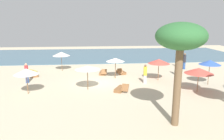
{
  "coord_description": "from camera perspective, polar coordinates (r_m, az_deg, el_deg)",
  "views": [
    {
      "loc": [
        -0.72,
        -19.58,
        5.73
      ],
      "look_at": [
        1.11,
        0.49,
        1.1
      ],
      "focal_mm": 34.24,
      "sensor_mm": 36.0,
      "label": 1
    }
  ],
  "objects": [
    {
      "name": "lounger_2",
      "position": [
        23.56,
        -2.47,
        -0.73
      ],
      "size": [
        0.87,
        1.78,
        0.67
      ],
      "color": "brown",
      "rests_on": "ground_plane"
    },
    {
      "name": "ground_plane",
      "position": [
        20.41,
        -2.99,
        -3.38
      ],
      "size": [
        60.0,
        60.0,
        0.0
      ],
      "primitive_type": "plane",
      "color": "beige"
    },
    {
      "name": "umbrella_1",
      "position": [
        18.13,
        -21.94,
        -0.37
      ],
      "size": [
        1.95,
        1.95,
        2.09
      ],
      "color": "brown",
      "rests_on": "ground_plane"
    },
    {
      "name": "umbrella_6",
      "position": [
        21.25,
        24.7,
        1.86
      ],
      "size": [
        1.92,
        1.92,
        2.3
      ],
      "color": "brown",
      "rests_on": "ground_plane"
    },
    {
      "name": "lounger_3",
      "position": [
        23.8,
        2.43,
        -0.59
      ],
      "size": [
        1.04,
        1.77,
        0.71
      ],
      "color": "brown",
      "rests_on": "ground_plane"
    },
    {
      "name": "person_1",
      "position": [
        23.8,
        17.31,
        0.71
      ],
      "size": [
        0.5,
        0.5,
        1.85
      ],
      "color": "white",
      "rests_on": "ground_plane"
    },
    {
      "name": "umbrella_5",
      "position": [
        21.5,
        0.91,
        2.75
      ],
      "size": [
        1.86,
        1.86,
        2.11
      ],
      "color": "brown",
      "rests_on": "ground_plane"
    },
    {
      "name": "umbrella_0",
      "position": [
        18.72,
        22.19,
        -0.18
      ],
      "size": [
        2.29,
        2.29,
        2.03
      ],
      "color": "olive",
      "rests_on": "ground_plane"
    },
    {
      "name": "person_3",
      "position": [
        20.14,
        8.84,
        -1.02
      ],
      "size": [
        0.41,
        0.41,
        1.81
      ],
      "color": "white",
      "rests_on": "ground_plane"
    },
    {
      "name": "palm_2",
      "position": [
        11.7,
        17.86,
        7.71
      ],
      "size": [
        2.64,
        2.64,
        5.7
      ],
      "color": "brown",
      "rests_on": "ground_plane"
    },
    {
      "name": "ocean_water",
      "position": [
        37.02,
        -4.04,
        4.05
      ],
      "size": [
        48.0,
        16.0,
        0.06
      ],
      "primitive_type": "cube",
      "color": "#476B7F",
      "rests_on": "ground_plane"
    },
    {
      "name": "umbrella_3",
      "position": [
        21.28,
        12.42,
        2.28
      ],
      "size": [
        2.13,
        2.13,
        2.13
      ],
      "color": "brown",
      "rests_on": "ground_plane"
    },
    {
      "name": "person_2",
      "position": [
        21.61,
        -21.83,
        -0.73
      ],
      "size": [
        0.35,
        0.35,
        1.9
      ],
      "color": "#2D4C8C",
      "rests_on": "ground_plane"
    },
    {
      "name": "person_4",
      "position": [
        28.26,
        17.51,
        2.47
      ],
      "size": [
        0.36,
        0.36,
        1.76
      ],
      "color": "#BF3338",
      "rests_on": "ground_plane"
    },
    {
      "name": "lounger_0",
      "position": [
        18.03,
        2.34,
        -5.03
      ],
      "size": [
        1.27,
        1.73,
        0.73
      ],
      "color": "brown",
      "rests_on": "ground_plane"
    },
    {
      "name": "umbrella_2",
      "position": [
        25.46,
        -13.39,
        4.22
      ],
      "size": [
        1.99,
        1.99,
        2.25
      ],
      "color": "brown",
      "rests_on": "ground_plane"
    },
    {
      "name": "umbrella_4",
      "position": [
        17.83,
        -6.59,
        0.63
      ],
      "size": [
        2.12,
        2.12,
        2.12
      ],
      "color": "brown",
      "rests_on": "ground_plane"
    },
    {
      "name": "surfboard",
      "position": [
        26.92,
        -20.46,
        -0.11
      ],
      "size": [
        1.69,
        1.68,
        0.07
      ],
      "color": "gold",
      "rests_on": "ground_plane"
    },
    {
      "name": "person_0",
      "position": [
        27.34,
        18.78,
        2.28
      ],
      "size": [
        0.47,
        0.47,
        1.96
      ],
      "color": "#2D4C8C",
      "rests_on": "ground_plane"
    },
    {
      "name": "lounger_1",
      "position": [
        24.21,
        -19.95,
        -1.13
      ],
      "size": [
        1.04,
        1.77,
        0.71
      ],
      "color": "brown",
      "rests_on": "ground_plane"
    }
  ]
}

